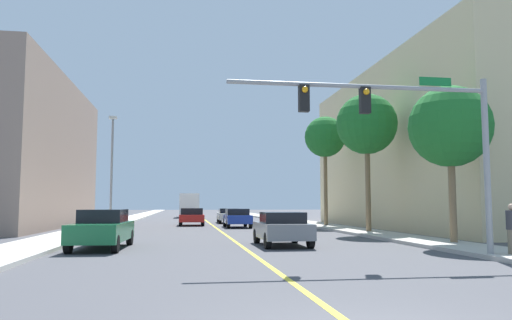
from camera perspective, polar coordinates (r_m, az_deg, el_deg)
The scene contains 16 objects.
ground at distance 48.04m, azimuth -5.70°, elevation -7.20°, with size 192.00×192.00×0.00m, color #47474C.
sidewalk_left at distance 48.33m, azimuth -15.60°, elevation -6.93°, with size 2.57×168.00×0.15m, color beige.
sidewalk_right at distance 49.15m, azimuth 4.03°, elevation -7.08°, with size 2.57×168.00×0.15m, color #B2ADA3.
lane_marking_center at distance 48.04m, azimuth -5.70°, elevation -7.19°, with size 0.16×144.00×0.01m, color yellow.
building_right_near at distance 38.73m, azimuth 21.97°, elevation 1.22°, with size 12.70×25.84×11.57m, color beige.
traffic_signal_mast at distance 16.37m, azimuth 17.43°, elevation 4.22°, with size 8.62×0.36×5.70m.
street_lamp at distance 36.30m, azimuth -16.52°, elevation -0.54°, with size 0.56×0.28×7.89m.
palm_near at distance 22.29m, azimuth 21.74°, elevation 3.60°, with size 3.46×3.46×6.60m.
palm_mid at distance 29.88m, azimuth 12.82°, elevation 4.04°, with size 3.61×3.61×8.14m.
palm_far at distance 37.84m, azimuth 8.08°, elevation 2.60°, with size 3.12×3.12×8.29m.
car_gray at distance 20.50m, azimuth 3.08°, elevation -7.98°, with size 1.94×3.83×1.39m.
car_green at distance 20.01m, azimuth -17.52°, elevation -7.66°, with size 2.00×4.61×1.52m.
car_red at distance 39.77m, azimuth -7.52°, elevation -6.56°, with size 2.03×3.94×1.39m.
car_blue at distance 36.22m, azimuth -2.22°, elevation -6.74°, with size 1.83×3.99×1.38m.
car_white at distance 44.62m, azimuth -3.22°, elevation -6.47°, with size 2.01×4.46×1.32m.
delivery_truck at distance 63.37m, azimuth -7.83°, elevation -5.22°, with size 2.45×8.11×3.00m.
Camera 1 is at (-2.42, -5.95, 1.74)m, focal length 34.18 mm.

